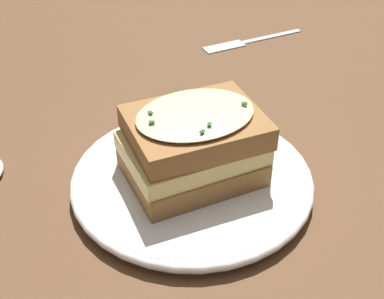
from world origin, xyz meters
The scene contains 4 objects.
ground_plane centered at (0.00, 0.00, 0.00)m, with size 2.40×2.40×0.00m, color brown.
dinner_plate centered at (-0.02, 0.02, 0.01)m, with size 0.25×0.25×0.02m.
sandwich centered at (-0.02, 0.02, 0.05)m, with size 0.14×0.11×0.08m.
fork centered at (-0.24, -0.25, 0.00)m, with size 0.17×0.02×0.00m.
Camera 1 is at (0.17, 0.39, 0.36)m, focal length 50.00 mm.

